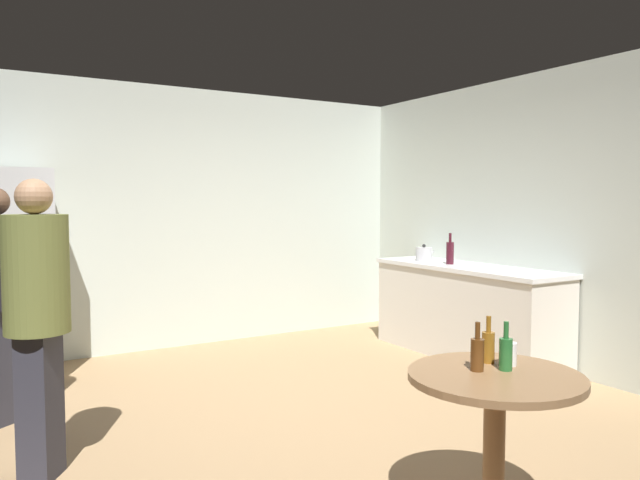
# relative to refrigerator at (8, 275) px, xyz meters

# --- Properties ---
(ground_plane) EXTENTS (5.20, 5.20, 0.10)m
(ground_plane) POSITION_rel_refrigerator_xyz_m (1.62, -2.20, -0.95)
(ground_plane) COLOR #9E7C56
(wall_back) EXTENTS (5.32, 0.06, 2.70)m
(wall_back) POSITION_rel_refrigerator_xyz_m (1.62, 0.43, 0.45)
(wall_back) COLOR beige
(wall_back) RESTS_ON ground_plane
(wall_side_right) EXTENTS (0.06, 5.20, 2.70)m
(wall_side_right) POSITION_rel_refrigerator_xyz_m (4.25, -2.20, 0.45)
(wall_side_right) COLOR beige
(wall_side_right) RESTS_ON ground_plane
(refrigerator) EXTENTS (0.70, 0.68, 1.80)m
(refrigerator) POSITION_rel_refrigerator_xyz_m (0.00, 0.00, 0.00)
(refrigerator) COLOR silver
(refrigerator) RESTS_ON ground_plane
(kitchen_counter) EXTENTS (0.64, 2.10, 0.90)m
(kitchen_counter) POSITION_rel_refrigerator_xyz_m (3.90, -1.45, -0.45)
(kitchen_counter) COLOR beige
(kitchen_counter) RESTS_ON ground_plane
(kettle) EXTENTS (0.24, 0.17, 0.18)m
(kettle) POSITION_rel_refrigerator_xyz_m (3.85, -0.87, 0.07)
(kettle) COLOR #B2B2B7
(kettle) RESTS_ON kitchen_counter
(wine_bottle_on_counter) EXTENTS (0.08, 0.08, 0.31)m
(wine_bottle_on_counter) POSITION_rel_refrigerator_xyz_m (3.84, -1.27, 0.12)
(wine_bottle_on_counter) COLOR #3F141E
(wine_bottle_on_counter) RESTS_ON kitchen_counter
(foreground_table) EXTENTS (0.80, 0.80, 0.73)m
(foreground_table) POSITION_rel_refrigerator_xyz_m (1.76, -3.80, -0.27)
(foreground_table) COLOR olive
(foreground_table) RESTS_ON ground_plane
(beer_bottle_amber) EXTENTS (0.06, 0.06, 0.23)m
(beer_bottle_amber) POSITION_rel_refrigerator_xyz_m (1.87, -3.65, -0.08)
(beer_bottle_amber) COLOR #8C5919
(beer_bottle_amber) RESTS_ON foreground_table
(beer_bottle_brown) EXTENTS (0.06, 0.06, 0.23)m
(beer_bottle_brown) POSITION_rel_refrigerator_xyz_m (1.72, -3.73, -0.08)
(beer_bottle_brown) COLOR #593314
(beer_bottle_brown) RESTS_ON foreground_table
(beer_bottle_green) EXTENTS (0.06, 0.06, 0.23)m
(beer_bottle_green) POSITION_rel_refrigerator_xyz_m (1.84, -3.79, -0.08)
(beer_bottle_green) COLOR #26662D
(beer_bottle_green) RESTS_ON foreground_table
(plastic_cup_white) EXTENTS (0.08, 0.08, 0.11)m
(plastic_cup_white) POSITION_rel_refrigerator_xyz_m (1.92, -3.73, -0.11)
(plastic_cup_white) COLOR white
(plastic_cup_white) RESTS_ON foreground_table
(person_in_olive_shirt) EXTENTS (0.47, 0.47, 1.65)m
(person_in_olive_shirt) POSITION_rel_refrigerator_xyz_m (0.02, -2.16, 0.06)
(person_in_olive_shirt) COLOR #2D2D38
(person_in_olive_shirt) RESTS_ON ground_plane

